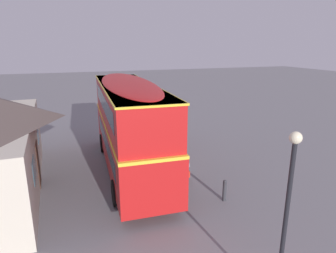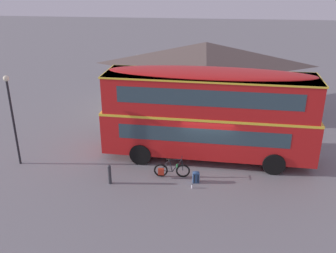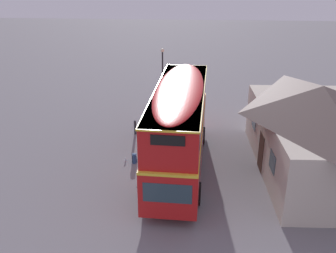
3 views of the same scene
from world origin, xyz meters
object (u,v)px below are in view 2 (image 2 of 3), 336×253
double_decker_bus (209,111)px  water_bottle_clear_plastic (192,186)px  backpack_on_ground (196,177)px  kerb_bollard (110,174)px  touring_bicycle (171,170)px  street_lamp (12,111)px

double_decker_bus → water_bottle_clear_plastic: 4.04m
backpack_on_ground → kerb_bollard: size_ratio=0.58×
water_bottle_clear_plastic → double_decker_bus: bearing=78.6°
double_decker_bus → kerb_bollard: 5.82m
water_bottle_clear_plastic → backpack_on_ground: bearing=74.5°
backpack_on_ground → kerb_bollard: 4.03m
double_decker_bus → backpack_on_ground: 3.49m
touring_bicycle → backpack_on_ground: size_ratio=3.09×
water_bottle_clear_plastic → street_lamp: 9.45m
water_bottle_clear_plastic → kerb_bollard: (-3.84, -0.00, 0.40)m
touring_bicycle → kerb_bollard: (-2.75, -0.89, 0.13)m
double_decker_bus → touring_bicycle: (-1.70, -2.19, -2.27)m
street_lamp → water_bottle_clear_plastic: bearing=-9.0°
street_lamp → backpack_on_ground: bearing=-5.4°
street_lamp → double_decker_bus: bearing=9.9°
street_lamp → kerb_bollard: street_lamp is taller
touring_bicycle → water_bottle_clear_plastic: (1.08, -0.89, -0.28)m
double_decker_bus → touring_bicycle: double_decker_bus is taller
water_bottle_clear_plastic → street_lamp: size_ratio=0.04×
water_bottle_clear_plastic → kerb_bollard: 3.86m
touring_bicycle → backpack_on_ground: 1.28m
street_lamp → kerb_bollard: size_ratio=4.81×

